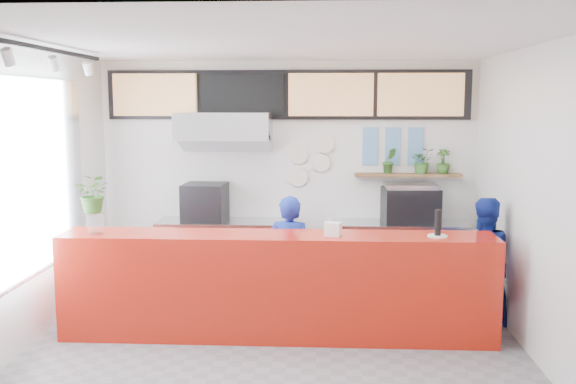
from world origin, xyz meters
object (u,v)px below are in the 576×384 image
at_px(service_counter, 277,286).
at_px(panini_oven, 205,202).
at_px(staff_center, 289,259).
at_px(pepper_mill, 438,223).
at_px(staff_right, 482,262).
at_px(espresso_machine, 410,205).

bearing_deg(service_counter, panini_oven, 120.88).
distance_m(panini_oven, staff_center, 1.83).
bearing_deg(service_counter, pepper_mill, -1.28).
xyz_separation_m(staff_center, pepper_mill, (1.53, -0.51, 0.53)).
bearing_deg(pepper_mill, service_counter, 178.72).
bearing_deg(staff_right, service_counter, -2.03).
distance_m(panini_oven, pepper_mill, 3.28).
xyz_separation_m(service_counter, staff_center, (0.11, 0.47, 0.17)).
relative_size(panini_oven, staff_right, 0.38).
bearing_deg(espresso_machine, staff_center, -142.89).
xyz_separation_m(panini_oven, staff_center, (1.18, -1.33, -0.43)).
xyz_separation_m(panini_oven, staff_right, (3.31, -1.30, -0.43)).
relative_size(service_counter, panini_oven, 8.25).
relative_size(service_counter, staff_right, 3.15).
distance_m(service_counter, panini_oven, 2.18).
distance_m(service_counter, pepper_mill, 1.78).
distance_m(staff_center, pepper_mill, 1.70).
height_order(service_counter, panini_oven, panini_oven).
bearing_deg(pepper_mill, staff_right, 42.02).
distance_m(espresso_machine, staff_center, 2.05).
relative_size(service_counter, pepper_mill, 17.21).
bearing_deg(staff_right, espresso_machine, -79.29).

